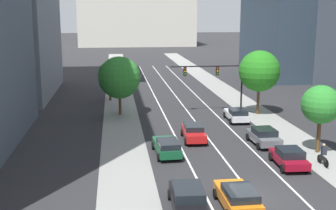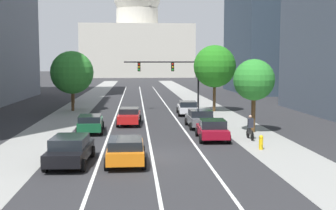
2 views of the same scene
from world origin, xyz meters
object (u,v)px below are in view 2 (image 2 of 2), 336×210
(car_gray, at_px, (200,118))
(street_tree_near_right, at_px, (254,80))
(car_crimson, at_px, (212,129))
(street_tree_far_right, at_px, (215,66))
(car_white, at_px, (187,108))
(car_orange, at_px, (126,150))
(capitol_building, at_px, (137,40))
(fire_hydrant, at_px, (261,142))
(car_black, at_px, (70,149))
(car_green, at_px, (90,123))
(street_tree_mid_left, at_px, (72,72))
(car_red, at_px, (129,116))
(street_tree_near_left, at_px, (73,76))
(cyclist, at_px, (250,127))
(traffic_signal_mast, at_px, (174,72))

(car_gray, height_order, street_tree_near_right, street_tree_near_right)
(car_crimson, distance_m, street_tree_far_right, 18.02)
(car_white, distance_m, street_tree_near_right, 12.17)
(car_orange, bearing_deg, capitol_building, -0.89)
(street_tree_far_right, bearing_deg, fire_hydrant, -92.61)
(car_black, xyz_separation_m, car_green, (0.01, 10.19, -0.03))
(street_tree_mid_left, bearing_deg, fire_hydrant, -56.76)
(car_red, xyz_separation_m, street_tree_near_left, (-7.54, 19.60, 2.86))
(car_black, height_order, street_tree_far_right, street_tree_far_right)
(street_tree_near_left, bearing_deg, car_black, -82.21)
(car_black, distance_m, street_tree_far_right, 26.89)
(car_green, height_order, cyclist, cyclist)
(capitol_building, xyz_separation_m, car_white, (4.37, -119.85, -13.17))
(car_orange, bearing_deg, street_tree_near_left, 12.23)
(car_black, xyz_separation_m, cyclist, (11.41, 6.36, 0.06))
(car_black, bearing_deg, cyclist, -58.29)
(car_orange, bearing_deg, traffic_signal_mast, -11.21)
(car_red, distance_m, street_tree_near_left, 21.19)
(car_black, bearing_deg, street_tree_mid_left, 10.43)
(car_black, bearing_deg, car_green, 2.52)
(street_tree_far_right, height_order, street_tree_near_right, street_tree_far_right)
(street_tree_far_right, bearing_deg, street_tree_mid_left, 174.20)
(car_gray, xyz_separation_m, cyclist, (2.65, -5.72, 0.07))
(traffic_signal_mast, relative_size, street_tree_near_right, 1.49)
(capitol_building, bearing_deg, car_crimson, -88.13)
(car_black, distance_m, car_gray, 14.92)
(capitol_building, bearing_deg, street_tree_mid_left, -93.90)
(car_orange, xyz_separation_m, street_tree_mid_left, (-6.40, 25.39, 3.48))
(traffic_signal_mast, bearing_deg, car_red, -114.16)
(car_green, xyz_separation_m, street_tree_near_right, (12.47, -0.70, 3.25))
(car_black, height_order, traffic_signal_mast, traffic_signal_mast)
(car_white, bearing_deg, car_black, 159.46)
(car_gray, xyz_separation_m, fire_hydrant, (2.39, -9.16, -0.31))
(car_orange, bearing_deg, fire_hydrant, -69.85)
(car_red, relative_size, car_orange, 1.05)
(car_gray, bearing_deg, street_tree_near_right, -125.93)
(street_tree_near_left, xyz_separation_m, street_tree_near_right, (17.11, -24.31, 0.39))
(car_crimson, relative_size, street_tree_far_right, 0.57)
(car_green, xyz_separation_m, car_white, (8.74, 10.42, -0.01))
(street_tree_near_left, bearing_deg, cyclist, -59.71)
(car_green, bearing_deg, car_crimson, -115.84)
(street_tree_mid_left, relative_size, street_tree_near_right, 1.18)
(street_tree_near_right, bearing_deg, fire_hydrant, -101.49)
(capitol_building, height_order, fire_hydrant, capitol_building)
(car_orange, distance_m, fire_hydrant, 8.79)
(capitol_building, height_order, car_green, capitol_building)
(cyclist, bearing_deg, street_tree_far_right, -3.42)
(street_tree_far_right, bearing_deg, car_red, -134.12)
(car_green, relative_size, car_white, 1.04)
(car_green, distance_m, car_red, 4.95)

